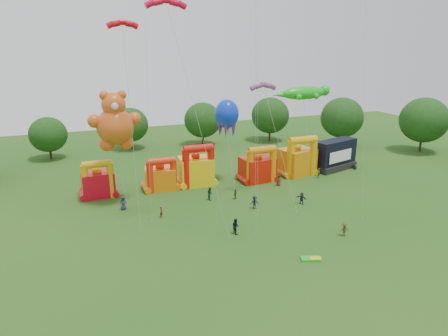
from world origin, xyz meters
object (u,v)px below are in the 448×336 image
object	(u,v)px
bouncy_castle_0	(98,182)
stage_trailer	(335,155)
spectator_0	(123,203)
gecko_kite	(306,121)
spectator_4	(235,194)
octopus_kite	(228,126)
bouncy_castle_2	(196,169)
teddy_bear_kite	(116,128)

from	to	relation	value
bouncy_castle_0	stage_trailer	world-z (taller)	bouncy_castle_0
spectator_0	bouncy_castle_0	bearing A→B (deg)	113.94
stage_trailer	spectator_0	size ratio (longest dim) A/B	4.81
gecko_kite	spectator_4	xyz separation A→B (m)	(-17.81, -10.29, -7.92)
gecko_kite	octopus_kite	world-z (taller)	gecko_kite
bouncy_castle_2	octopus_kite	distance (m)	8.55
bouncy_castle_0	bouncy_castle_2	world-z (taller)	bouncy_castle_2
stage_trailer	octopus_kite	bearing A→B (deg)	178.79
spectator_0	octopus_kite	bearing A→B (deg)	20.54
stage_trailer	spectator_0	bearing A→B (deg)	-171.46
spectator_4	bouncy_castle_0	bearing A→B (deg)	-68.83
stage_trailer	spectator_0	world-z (taller)	stage_trailer
octopus_kite	spectator_0	bearing A→B (deg)	-160.69
bouncy_castle_0	spectator_0	xyz separation A→B (m)	(2.72, -6.50, -1.28)
bouncy_castle_0	spectator_4	size ratio (longest dim) A/B	3.77
stage_trailer	teddy_bear_kite	xyz separation A→B (m)	(-38.38, -3.45, 8.31)
spectator_4	spectator_0	bearing A→B (deg)	-51.15
stage_trailer	octopus_kite	xyz separation A→B (m)	(-20.71, 0.44, 6.74)
bouncy_castle_0	octopus_kite	xyz separation A→B (m)	(20.42, -0.30, 7.14)
teddy_bear_kite	octopus_kite	xyz separation A→B (m)	(17.66, 3.89, -1.57)
gecko_kite	spectator_0	xyz separation A→B (m)	(-33.61, -8.52, -7.74)
bouncy_castle_0	bouncy_castle_2	distance (m)	15.18
teddy_bear_kite	gecko_kite	xyz separation A→B (m)	(33.57, 6.21, -2.24)
bouncy_castle_2	octopus_kite	xyz separation A→B (m)	(5.24, -0.27, 6.75)
stage_trailer	gecko_kite	world-z (taller)	gecko_kite
bouncy_castle_0	gecko_kite	size ratio (longest dim) A/B	0.39
bouncy_castle_0	teddy_bear_kite	distance (m)	10.05
stage_trailer	gecko_kite	bearing A→B (deg)	150.17
bouncy_castle_2	spectator_0	bearing A→B (deg)	-152.53
bouncy_castle_2	spectator_4	world-z (taller)	bouncy_castle_2
bouncy_castle_0	spectator_4	world-z (taller)	bouncy_castle_0
teddy_bear_kite	gecko_kite	distance (m)	34.22
spectator_0	teddy_bear_kite	bearing A→B (deg)	90.30
teddy_bear_kite	octopus_kite	bearing A→B (deg)	12.42
bouncy_castle_2	spectator_4	size ratio (longest dim) A/B	4.47
stage_trailer	gecko_kite	xyz separation A→B (m)	(-4.80, 2.75, 6.07)
teddy_bear_kite	spectator_0	size ratio (longest dim) A/B	8.43
bouncy_castle_2	stage_trailer	size ratio (longest dim) A/B	0.75
spectator_0	bouncy_castle_2	bearing A→B (deg)	28.70
teddy_bear_kite	spectator_4	size ratio (longest dim) A/B	10.39
stage_trailer	gecko_kite	distance (m)	8.21
bouncy_castle_0	teddy_bear_kite	bearing A→B (deg)	-56.64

